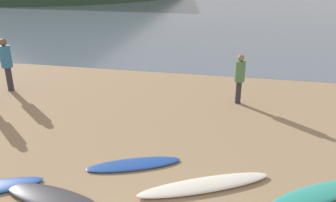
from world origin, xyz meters
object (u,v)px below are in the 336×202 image
object	(u,v)px
person_0	(6,61)
person_2	(240,75)
surfboard_5	(316,194)
surfboard_4	(205,185)
surfboard_2	(52,198)
surfboard_3	(134,164)

from	to	relation	value
person_0	person_2	bearing A→B (deg)	-107.67
surfboard_5	person_2	size ratio (longest dim) A/B	1.36
surfboard_4	surfboard_2	bearing A→B (deg)	172.54
surfboard_4	person_0	bearing A→B (deg)	122.26
surfboard_2	surfboard_5	xyz separation A→B (m)	(4.77, 1.12, 0.00)
person_2	surfboard_2	bearing A→B (deg)	32.15
surfboard_3	surfboard_5	distance (m)	3.66
surfboard_4	person_2	distance (m)	4.73
surfboard_3	surfboard_5	size ratio (longest dim) A/B	0.96
surfboard_2	person_0	xyz separation A→B (m)	(-4.40, 5.15, 1.01)
surfboard_2	surfboard_3	world-z (taller)	surfboard_2
surfboard_5	person_0	bearing A→B (deg)	121.69
surfboard_4	person_0	xyz separation A→B (m)	(-7.11, 4.17, 1.00)
surfboard_4	person_0	world-z (taller)	person_0
surfboard_3	surfboard_2	bearing A→B (deg)	-152.31
surfboard_5	surfboard_4	bearing A→B (deg)	149.15
surfboard_2	person_0	distance (m)	6.85
surfboard_5	person_0	world-z (taller)	person_0
surfboard_2	surfboard_3	size ratio (longest dim) A/B	1.01
surfboard_2	person_2	world-z (taller)	person_2
person_0	surfboard_4	bearing A→B (deg)	-141.47
surfboard_3	person_2	xyz separation A→B (m)	(2.07, 4.17, 0.88)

